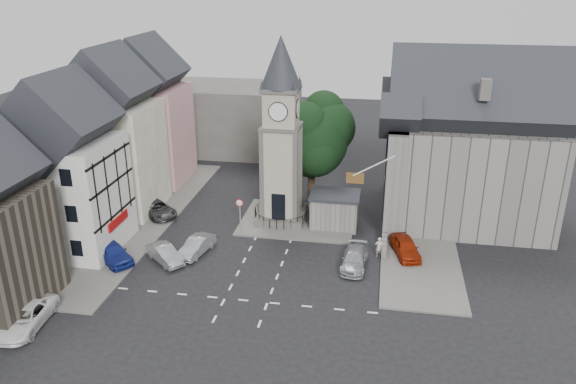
% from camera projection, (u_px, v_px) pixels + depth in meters
% --- Properties ---
extents(ground, '(120.00, 120.00, 0.00)m').
position_uv_depth(ground, '(263.00, 262.00, 43.46)').
color(ground, black).
rests_on(ground, ground).
extents(pavement_west, '(6.00, 30.00, 0.14)m').
position_uv_depth(pavement_west, '(142.00, 218.00, 50.91)').
color(pavement_west, '#595651').
rests_on(pavement_west, ground).
extents(pavement_east, '(6.00, 26.00, 0.14)m').
position_uv_depth(pavement_east, '(417.00, 229.00, 48.85)').
color(pavement_east, '#595651').
rests_on(pavement_east, ground).
extents(central_island, '(10.00, 8.00, 0.16)m').
position_uv_depth(central_island, '(298.00, 220.00, 50.51)').
color(central_island, '#595651').
rests_on(central_island, ground).
extents(road_markings, '(20.00, 8.00, 0.01)m').
position_uv_depth(road_markings, '(246.00, 300.00, 38.42)').
color(road_markings, silver).
rests_on(road_markings, ground).
extents(clock_tower, '(4.86, 4.86, 16.25)m').
position_uv_depth(clock_tower, '(281.00, 133.00, 47.76)').
color(clock_tower, '#4C4944').
rests_on(clock_tower, ground).
extents(stone_shelter, '(4.30, 3.30, 3.08)m').
position_uv_depth(stone_shelter, '(335.00, 210.00, 48.98)').
color(stone_shelter, slate).
rests_on(stone_shelter, ground).
extents(town_tree, '(7.20, 7.20, 10.80)m').
position_uv_depth(town_tree, '(312.00, 131.00, 52.45)').
color(town_tree, black).
rests_on(town_tree, ground).
extents(warning_sign_post, '(0.70, 0.19, 2.85)m').
position_uv_depth(warning_sign_post, '(240.00, 208.00, 48.19)').
color(warning_sign_post, black).
rests_on(warning_sign_post, ground).
extents(terrace_pink, '(8.10, 7.60, 12.80)m').
position_uv_depth(terrace_pink, '(149.00, 120.00, 58.11)').
color(terrace_pink, pink).
rests_on(terrace_pink, ground).
extents(terrace_cream, '(8.10, 7.60, 12.80)m').
position_uv_depth(terrace_cream, '(113.00, 141.00, 50.80)').
color(terrace_cream, beige).
rests_on(terrace_cream, ground).
extents(terrace_tudor, '(8.10, 7.60, 12.00)m').
position_uv_depth(terrace_tudor, '(67.00, 175.00, 43.62)').
color(terrace_tudor, silver).
rests_on(terrace_tudor, ground).
extents(backdrop_west, '(20.00, 10.00, 8.00)m').
position_uv_depth(backdrop_west, '(216.00, 117.00, 69.50)').
color(backdrop_west, '#4C4944').
rests_on(backdrop_west, ground).
extents(east_building, '(14.40, 11.40, 12.60)m').
position_uv_depth(east_building, '(464.00, 153.00, 48.72)').
color(east_building, slate).
rests_on(east_building, ground).
extents(east_boundary_wall, '(0.40, 16.00, 0.90)m').
position_uv_depth(east_boundary_wall, '(385.00, 213.00, 50.98)').
color(east_boundary_wall, slate).
rests_on(east_boundary_wall, ground).
extents(flagpole, '(3.68, 0.10, 2.74)m').
position_uv_depth(flagpole, '(374.00, 166.00, 43.25)').
color(flagpole, white).
rests_on(flagpole, ground).
extents(car_west_blue, '(4.72, 4.31, 1.56)m').
position_uv_depth(car_west_blue, '(112.00, 252.00, 43.28)').
color(car_west_blue, navy).
rests_on(car_west_blue, ground).
extents(car_west_silver, '(3.89, 3.56, 1.29)m').
position_uv_depth(car_west_silver, '(165.00, 254.00, 43.32)').
color(car_west_silver, '#979A9E').
rests_on(car_west_silver, ground).
extents(car_west_grey, '(5.20, 4.95, 1.37)m').
position_uv_depth(car_west_grey, '(156.00, 209.00, 51.39)').
color(car_west_grey, '#343437').
rests_on(car_west_grey, ground).
extents(car_island_silver, '(2.25, 4.21, 1.32)m').
position_uv_depth(car_island_silver, '(197.00, 246.00, 44.54)').
color(car_island_silver, '#9A9EA3').
rests_on(car_island_silver, ground).
extents(car_island_east, '(2.03, 4.49, 1.28)m').
position_uv_depth(car_island_east, '(354.00, 259.00, 42.57)').
color(car_island_east, '#9DA0A5').
rests_on(car_island_east, ground).
extents(car_east_red, '(2.73, 4.56, 1.45)m').
position_uv_depth(car_east_red, '(406.00, 247.00, 44.21)').
color(car_east_red, '#942108').
rests_on(car_east_red, ground).
extents(van_sw_white, '(2.72, 5.24, 1.41)m').
position_uv_depth(van_sw_white, '(26.00, 317.00, 35.39)').
color(van_sw_white, white).
rests_on(van_sw_white, ground).
extents(pedestrian, '(0.68, 0.51, 1.68)m').
position_uv_depth(pedestrian, '(379.00, 247.00, 43.98)').
color(pedestrian, beige).
rests_on(pedestrian, ground).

